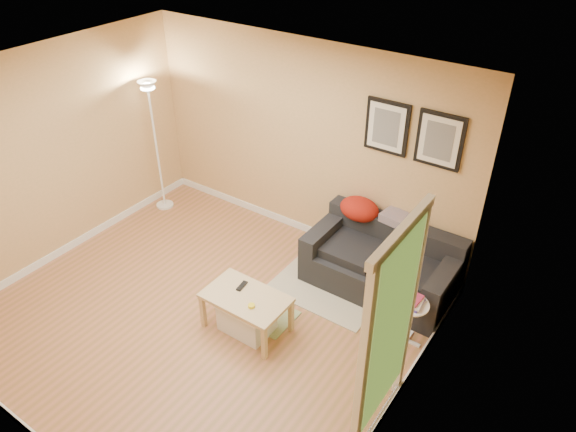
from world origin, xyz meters
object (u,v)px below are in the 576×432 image
Objects in this scene: sofa at (381,261)px; floor_lamp at (157,151)px; side_table at (409,323)px; coffee_table at (247,312)px; book_stack at (413,301)px; storage_bin at (247,317)px.

floor_lamp is (-3.38, -0.16, 0.52)m from sofa.
floor_lamp reaches higher than side_table.
book_stack reaches higher than coffee_table.
coffee_table is at bearing -121.01° from sofa.
floor_lamp is at bearing 154.29° from coffee_table.
sofa is at bearing 131.65° from book_stack.
side_table reaches higher than storage_bin.
floor_lamp is (-2.54, 1.27, 0.72)m from storage_bin.
storage_bin is at bearing -120.36° from sofa.
sofa is at bearing 135.68° from side_table.
floor_lamp is (-4.02, 0.46, 0.63)m from side_table.
sofa is 0.90m from side_table.
side_table reaches higher than coffee_table.
sofa is 1.66m from coffee_table.
storage_bin is 2.93m from floor_lamp.
side_table is 0.30m from book_stack.
sofa is 0.91m from book_stack.
side_table is at bearing -6.54° from floor_lamp.
coffee_table is 1.69m from side_table.
sofa is at bearing 2.78° from floor_lamp.
sofa is at bearing 59.64° from storage_bin.
book_stack is at bearing 28.67° from coffee_table.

